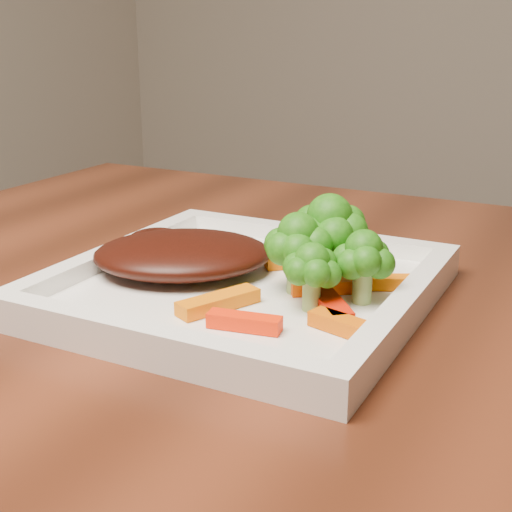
% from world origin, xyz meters
% --- Properties ---
extents(plate, '(0.27, 0.27, 0.01)m').
position_xyz_m(plate, '(-0.48, 0.06, 0.76)').
color(plate, white).
rests_on(plate, dining_table).
extents(steak, '(0.18, 0.17, 0.03)m').
position_xyz_m(steak, '(-0.53, 0.06, 0.78)').
color(steak, '#380E08').
rests_on(steak, plate).
extents(broccoli_0, '(0.07, 0.07, 0.07)m').
position_xyz_m(broccoli_0, '(-0.42, 0.09, 0.80)').
color(broccoli_0, '#237313').
rests_on(broccoli_0, plate).
extents(broccoli_1, '(0.06, 0.06, 0.06)m').
position_xyz_m(broccoli_1, '(-0.38, 0.07, 0.79)').
color(broccoli_1, '#396F12').
rests_on(broccoli_1, plate).
extents(broccoli_2, '(0.06, 0.06, 0.06)m').
position_xyz_m(broccoli_2, '(-0.41, 0.04, 0.79)').
color(broccoli_2, '#327713').
rests_on(broccoli_2, plate).
extents(broccoli_3, '(0.08, 0.08, 0.06)m').
position_xyz_m(broccoli_3, '(-0.43, 0.06, 0.79)').
color(broccoli_3, '#326F12').
rests_on(broccoli_3, plate).
extents(carrot_0, '(0.05, 0.02, 0.01)m').
position_xyz_m(carrot_0, '(-0.44, -0.02, 0.77)').
color(carrot_0, '#FF2704').
rests_on(carrot_0, plate).
extents(carrot_1, '(0.06, 0.03, 0.01)m').
position_xyz_m(carrot_1, '(-0.37, 0.01, 0.77)').
color(carrot_1, '#D65803').
rests_on(carrot_1, plate).
extents(carrot_2, '(0.04, 0.06, 0.01)m').
position_xyz_m(carrot_2, '(-0.47, 0.01, 0.77)').
color(carrot_2, orange).
rests_on(carrot_2, plate).
extents(carrot_3, '(0.05, 0.03, 0.01)m').
position_xyz_m(carrot_3, '(-0.37, 0.10, 0.77)').
color(carrot_3, orange).
rests_on(carrot_3, plate).
extents(carrot_4, '(0.05, 0.04, 0.01)m').
position_xyz_m(carrot_4, '(-0.46, 0.12, 0.77)').
color(carrot_4, '#DD5E03').
rests_on(carrot_4, plate).
extents(carrot_5, '(0.05, 0.06, 0.01)m').
position_xyz_m(carrot_5, '(-0.40, 0.04, 0.77)').
color(carrot_5, red).
rests_on(carrot_5, plate).
extents(carrot_6, '(0.05, 0.04, 0.01)m').
position_xyz_m(carrot_6, '(-0.41, 0.07, 0.77)').
color(carrot_6, '#FF5104').
rests_on(carrot_6, plate).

